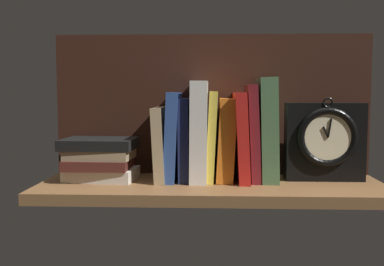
{
  "coord_description": "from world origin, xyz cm",
  "views": [
    {
      "loc": [
        -0.12,
        -103.12,
        20.72
      ],
      "look_at": [
        -4.75,
        4.15,
        11.16
      ],
      "focal_mm": 42.65,
      "sensor_mm": 36.0,
      "label": 1
    }
  ],
  "objects_px": {
    "book_navy_bierce": "(185,139)",
    "book_white_catcher": "(200,131)",
    "book_yellow_seinlanguage": "(213,136)",
    "framed_clock": "(325,141)",
    "book_green_romantic": "(268,129)",
    "book_red_requiem": "(242,137)",
    "book_orange_pandolfini": "(227,140)",
    "book_tan_shortstories": "(161,144)",
    "book_blue_modern": "(173,136)",
    "book_maroon_dawkins": "(253,133)",
    "book_stack_side": "(100,159)"
  },
  "relations": [
    {
      "from": "framed_clock",
      "to": "book_white_catcher",
      "type": "bearing_deg",
      "value": -179.45
    },
    {
      "from": "book_navy_bierce",
      "to": "book_maroon_dawkins",
      "type": "distance_m",
      "value": 0.16
    },
    {
      "from": "book_stack_side",
      "to": "book_orange_pandolfini",
      "type": "bearing_deg",
      "value": 2.81
    },
    {
      "from": "book_blue_modern",
      "to": "book_orange_pandolfini",
      "type": "relative_size",
      "value": 1.08
    },
    {
      "from": "book_yellow_seinlanguage",
      "to": "book_maroon_dawkins",
      "type": "distance_m",
      "value": 0.09
    },
    {
      "from": "book_navy_bierce",
      "to": "book_green_romantic",
      "type": "xyz_separation_m",
      "value": [
        0.19,
        0.0,
        0.02
      ]
    },
    {
      "from": "book_orange_pandolfini",
      "to": "book_green_romantic",
      "type": "bearing_deg",
      "value": 0.0
    },
    {
      "from": "book_green_romantic",
      "to": "book_blue_modern",
      "type": "bearing_deg",
      "value": 180.0
    },
    {
      "from": "book_blue_modern",
      "to": "book_red_requiem",
      "type": "xyz_separation_m",
      "value": [
        0.16,
        0.0,
        0.0
      ]
    },
    {
      "from": "book_navy_bierce",
      "to": "book_orange_pandolfini",
      "type": "distance_m",
      "value": 0.1
    },
    {
      "from": "book_red_requiem",
      "to": "book_maroon_dawkins",
      "type": "relative_size",
      "value": 0.92
    },
    {
      "from": "book_navy_bierce",
      "to": "book_white_catcher",
      "type": "distance_m",
      "value": 0.04
    },
    {
      "from": "book_orange_pandolfini",
      "to": "book_red_requiem",
      "type": "relative_size",
      "value": 0.93
    },
    {
      "from": "book_yellow_seinlanguage",
      "to": "book_green_romantic",
      "type": "xyz_separation_m",
      "value": [
        0.13,
        0.0,
        0.02
      ]
    },
    {
      "from": "book_tan_shortstories",
      "to": "book_orange_pandolfini",
      "type": "height_order",
      "value": "book_orange_pandolfini"
    },
    {
      "from": "book_blue_modern",
      "to": "framed_clock",
      "type": "distance_m",
      "value": 0.36
    },
    {
      "from": "book_orange_pandolfini",
      "to": "book_maroon_dawkins",
      "type": "xyz_separation_m",
      "value": [
        0.06,
        0.0,
        0.02
      ]
    },
    {
      "from": "book_white_catcher",
      "to": "book_yellow_seinlanguage",
      "type": "height_order",
      "value": "book_white_catcher"
    },
    {
      "from": "book_maroon_dawkins",
      "to": "book_stack_side",
      "type": "bearing_deg",
      "value": -177.68
    },
    {
      "from": "book_yellow_seinlanguage",
      "to": "framed_clock",
      "type": "height_order",
      "value": "book_yellow_seinlanguage"
    },
    {
      "from": "book_white_catcher",
      "to": "framed_clock",
      "type": "xyz_separation_m",
      "value": [
        0.3,
        0.0,
        -0.02
      ]
    },
    {
      "from": "book_green_romantic",
      "to": "framed_clock",
      "type": "distance_m",
      "value": 0.14
    },
    {
      "from": "book_stack_side",
      "to": "book_green_romantic",
      "type": "bearing_deg",
      "value": 2.12
    },
    {
      "from": "book_red_requiem",
      "to": "book_green_romantic",
      "type": "height_order",
      "value": "book_green_romantic"
    },
    {
      "from": "book_blue_modern",
      "to": "book_orange_pandolfini",
      "type": "distance_m",
      "value": 0.13
    },
    {
      "from": "book_maroon_dawkins",
      "to": "framed_clock",
      "type": "height_order",
      "value": "book_maroon_dawkins"
    },
    {
      "from": "book_green_romantic",
      "to": "book_stack_side",
      "type": "height_order",
      "value": "book_green_romantic"
    },
    {
      "from": "book_red_requiem",
      "to": "book_blue_modern",
      "type": "bearing_deg",
      "value": 180.0
    },
    {
      "from": "book_yellow_seinlanguage",
      "to": "book_orange_pandolfini",
      "type": "relative_size",
      "value": 1.09
    },
    {
      "from": "framed_clock",
      "to": "book_tan_shortstories",
      "type": "bearing_deg",
      "value": -179.58
    },
    {
      "from": "book_blue_modern",
      "to": "book_stack_side",
      "type": "relative_size",
      "value": 1.17
    },
    {
      "from": "book_navy_bierce",
      "to": "book_stack_side",
      "type": "height_order",
      "value": "book_navy_bierce"
    },
    {
      "from": "book_tan_shortstories",
      "to": "framed_clock",
      "type": "bearing_deg",
      "value": 0.42
    },
    {
      "from": "book_navy_bierce",
      "to": "book_maroon_dawkins",
      "type": "height_order",
      "value": "book_maroon_dawkins"
    },
    {
      "from": "book_white_catcher",
      "to": "book_stack_side",
      "type": "relative_size",
      "value": 1.32
    },
    {
      "from": "book_white_catcher",
      "to": "book_green_romantic",
      "type": "xyz_separation_m",
      "value": [
        0.16,
        0.0,
        0.0
      ]
    },
    {
      "from": "book_yellow_seinlanguage",
      "to": "book_red_requiem",
      "type": "xyz_separation_m",
      "value": [
        0.07,
        0.0,
        -0.0
      ]
    },
    {
      "from": "book_navy_bierce",
      "to": "book_white_catcher",
      "type": "bearing_deg",
      "value": 0.0
    },
    {
      "from": "book_navy_bierce",
      "to": "book_orange_pandolfini",
      "type": "bearing_deg",
      "value": 0.0
    },
    {
      "from": "book_maroon_dawkins",
      "to": "framed_clock",
      "type": "distance_m",
      "value": 0.17
    },
    {
      "from": "book_green_romantic",
      "to": "book_red_requiem",
      "type": "bearing_deg",
      "value": 180.0
    },
    {
      "from": "book_navy_bierce",
      "to": "book_yellow_seinlanguage",
      "type": "height_order",
      "value": "book_yellow_seinlanguage"
    },
    {
      "from": "book_orange_pandolfini",
      "to": "book_yellow_seinlanguage",
      "type": "bearing_deg",
      "value": 180.0
    },
    {
      "from": "book_white_catcher",
      "to": "book_orange_pandolfini",
      "type": "bearing_deg",
      "value": 0.0
    },
    {
      "from": "book_green_romantic",
      "to": "book_white_catcher",
      "type": "bearing_deg",
      "value": 180.0
    },
    {
      "from": "book_navy_bierce",
      "to": "framed_clock",
      "type": "distance_m",
      "value": 0.33
    },
    {
      "from": "book_orange_pandolfini",
      "to": "framed_clock",
      "type": "height_order",
      "value": "framed_clock"
    },
    {
      "from": "book_tan_shortstories",
      "to": "book_red_requiem",
      "type": "xyz_separation_m",
      "value": [
        0.19,
        0.0,
        0.02
      ]
    },
    {
      "from": "book_green_romantic",
      "to": "book_yellow_seinlanguage",
      "type": "bearing_deg",
      "value": 180.0
    },
    {
      "from": "book_orange_pandolfini",
      "to": "book_maroon_dawkins",
      "type": "height_order",
      "value": "book_maroon_dawkins"
    }
  ]
}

